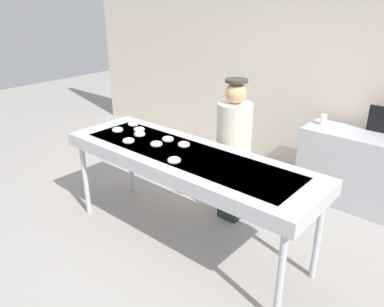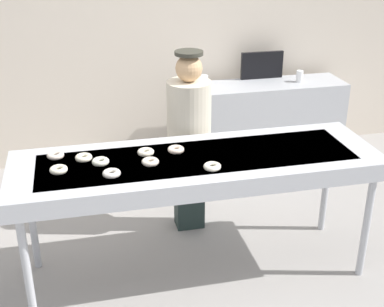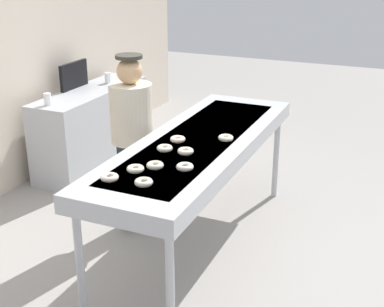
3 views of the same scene
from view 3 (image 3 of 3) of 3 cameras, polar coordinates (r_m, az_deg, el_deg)
ground_plane at (r=4.69m, az=0.62°, el=-9.66°), size 16.00×16.00×0.00m
fryer_conveyor at (r=4.29m, az=0.66°, el=0.70°), size 2.62×0.82×0.97m
sugar_donut_0 at (r=3.67m, az=-0.77°, el=-1.42°), size 0.16×0.16×0.04m
sugar_donut_1 at (r=3.66m, az=-6.03°, el=-1.63°), size 0.16×0.16×0.04m
sugar_donut_2 at (r=3.95m, az=-0.69°, el=0.25°), size 0.14×0.14×0.04m
sugar_donut_3 at (r=4.23m, az=3.60°, el=1.67°), size 0.12×0.12×0.04m
sugar_donut_4 at (r=4.01m, az=-2.91°, el=0.56°), size 0.17×0.17×0.04m
sugar_donut_5 at (r=3.55m, az=-8.73°, el=-2.51°), size 0.14×0.14×0.04m
sugar_donut_6 at (r=4.20m, az=-1.53°, el=1.52°), size 0.14×0.14×0.04m
sugar_donut_7 at (r=3.71m, az=-3.94°, el=-1.26°), size 0.12×0.12×0.04m
sugar_donut_8 at (r=3.45m, az=-5.15°, el=-3.05°), size 0.14×0.14×0.04m
worker_baker at (r=4.64m, az=-6.37°, el=2.24°), size 0.36×0.36×1.57m
prep_counter at (r=6.31m, az=-10.48°, el=2.74°), size 1.69×0.51×0.89m
paper_cup_0 at (r=6.45m, az=-8.91°, el=7.92°), size 0.07×0.07×0.12m
paper_cup_1 at (r=5.66m, az=-15.06°, el=5.58°), size 0.07×0.07×0.12m
menu_display at (r=6.27m, az=-12.41°, el=8.11°), size 0.47×0.04×0.30m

